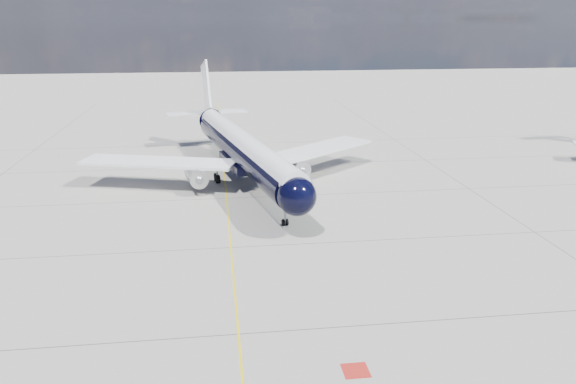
% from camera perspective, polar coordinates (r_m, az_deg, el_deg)
% --- Properties ---
extents(ground, '(320.00, 320.00, 0.00)m').
position_cam_1_polar(ground, '(71.18, -6.37, 0.58)').
color(ground, gray).
rests_on(ground, ground).
extents(taxiway_centerline, '(0.16, 160.00, 0.01)m').
position_cam_1_polar(taxiway_centerline, '(66.40, -6.26, -0.64)').
color(taxiway_centerline, yellow).
rests_on(taxiway_centerline, ground).
extents(red_marking, '(1.60, 1.60, 0.01)m').
position_cam_1_polar(red_marking, '(35.60, 6.89, -17.56)').
color(red_marking, maroon).
rests_on(red_marking, ground).
extents(main_airliner, '(39.32, 48.46, 14.10)m').
position_cam_1_polar(main_airliner, '(72.56, -4.84, 4.52)').
color(main_airliner, black).
rests_on(main_airliner, ground).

